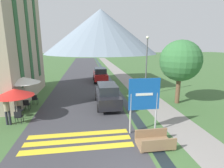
{
  "coord_description": "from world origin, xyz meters",
  "views": [
    {
      "loc": [
        -1.97,
        -4.75,
        4.87
      ],
      "look_at": [
        0.19,
        10.0,
        1.48
      ],
      "focal_mm": 28.0,
      "sensor_mm": 36.0,
      "label": 1
    }
  ],
  "objects_px": {
    "road_sign": "(144,99)",
    "cafe_umbrella_front_red": "(14,92)",
    "footbridge": "(155,142)",
    "tree_by_path": "(180,61)",
    "parked_car_near": "(107,95)",
    "cafe_chair_nearest": "(18,116)",
    "cafe_chair_middle": "(27,104)",
    "cafe_umbrella_middle_white": "(24,80)",
    "person_standing_terrace": "(7,109)",
    "cafe_chair_near_right": "(19,110)",
    "parked_car_far": "(100,75)",
    "cafe_chair_far_left": "(35,99)",
    "person_seated_near": "(18,105)",
    "streetlamp": "(147,61)"
  },
  "relations": [
    {
      "from": "road_sign",
      "to": "cafe_chair_nearest",
      "type": "height_order",
      "value": "road_sign"
    },
    {
      "from": "footbridge",
      "to": "parked_car_near",
      "type": "xyz_separation_m",
      "value": [
        -1.6,
        6.11,
        0.68
      ]
    },
    {
      "from": "road_sign",
      "to": "cafe_chair_middle",
      "type": "relative_size",
      "value": 3.67
    },
    {
      "from": "cafe_chair_nearest",
      "to": "cafe_chair_far_left",
      "type": "distance_m",
      "value": 3.6
    },
    {
      "from": "footbridge",
      "to": "parked_car_far",
      "type": "bearing_deg",
      "value": 95.03
    },
    {
      "from": "cafe_chair_middle",
      "to": "tree_by_path",
      "type": "distance_m",
      "value": 12.44
    },
    {
      "from": "cafe_umbrella_front_red",
      "to": "person_seated_near",
      "type": "relative_size",
      "value": 1.82
    },
    {
      "from": "parked_car_near",
      "to": "cafe_chair_nearest",
      "type": "height_order",
      "value": "parked_car_near"
    },
    {
      "from": "parked_car_near",
      "to": "person_seated_near",
      "type": "distance_m",
      "value": 6.5
    },
    {
      "from": "road_sign",
      "to": "cafe_chair_middle",
      "type": "xyz_separation_m",
      "value": [
        -7.58,
        4.49,
        -1.48
      ]
    },
    {
      "from": "cafe_umbrella_front_red",
      "to": "footbridge",
      "type": "bearing_deg",
      "value": -28.18
    },
    {
      "from": "parked_car_far",
      "to": "cafe_umbrella_front_red",
      "type": "distance_m",
      "value": 13.29
    },
    {
      "from": "footbridge",
      "to": "cafe_chair_middle",
      "type": "distance_m",
      "value": 9.72
    },
    {
      "from": "person_standing_terrace",
      "to": "parked_car_near",
      "type": "bearing_deg",
      "value": 21.72
    },
    {
      "from": "cafe_chair_nearest",
      "to": "cafe_umbrella_middle_white",
      "type": "relative_size",
      "value": 0.34
    },
    {
      "from": "cafe_chair_nearest",
      "to": "cafe_chair_near_right",
      "type": "distance_m",
      "value": 1.12
    },
    {
      "from": "road_sign",
      "to": "parked_car_near",
      "type": "relative_size",
      "value": 0.71
    },
    {
      "from": "person_standing_terrace",
      "to": "person_seated_near",
      "type": "height_order",
      "value": "person_standing_terrace"
    },
    {
      "from": "parked_car_far",
      "to": "cafe_chair_nearest",
      "type": "relative_size",
      "value": 4.98
    },
    {
      "from": "person_standing_terrace",
      "to": "cafe_chair_near_right",
      "type": "bearing_deg",
      "value": 77.43
    },
    {
      "from": "road_sign",
      "to": "cafe_umbrella_middle_white",
      "type": "height_order",
      "value": "road_sign"
    },
    {
      "from": "road_sign",
      "to": "cafe_chair_middle",
      "type": "bearing_deg",
      "value": 149.33
    },
    {
      "from": "cafe_umbrella_middle_white",
      "to": "person_standing_terrace",
      "type": "xyz_separation_m",
      "value": [
        -0.23,
        -2.67,
        -1.28
      ]
    },
    {
      "from": "cafe_umbrella_front_red",
      "to": "person_seated_near",
      "type": "bearing_deg",
      "value": 105.18
    },
    {
      "from": "cafe_chair_far_left",
      "to": "cafe_umbrella_front_red",
      "type": "height_order",
      "value": "cafe_umbrella_front_red"
    },
    {
      "from": "parked_car_far",
      "to": "person_seated_near",
      "type": "bearing_deg",
      "value": -122.11
    },
    {
      "from": "tree_by_path",
      "to": "streetlamp",
      "type": "bearing_deg",
      "value": 124.02
    },
    {
      "from": "road_sign",
      "to": "cafe_umbrella_front_red",
      "type": "xyz_separation_m",
      "value": [
        -7.61,
        2.73,
        -0.09
      ]
    },
    {
      "from": "footbridge",
      "to": "tree_by_path",
      "type": "bearing_deg",
      "value": 53.66
    },
    {
      "from": "footbridge",
      "to": "parked_car_near",
      "type": "bearing_deg",
      "value": 104.67
    },
    {
      "from": "footbridge",
      "to": "parked_car_near",
      "type": "height_order",
      "value": "parked_car_near"
    },
    {
      "from": "cafe_chair_nearest",
      "to": "person_standing_terrace",
      "type": "bearing_deg",
      "value": -167.29
    },
    {
      "from": "tree_by_path",
      "to": "cafe_umbrella_front_red",
      "type": "bearing_deg",
      "value": -171.75
    },
    {
      "from": "footbridge",
      "to": "tree_by_path",
      "type": "distance_m",
      "value": 8.06
    },
    {
      "from": "cafe_chair_near_right",
      "to": "parked_car_far",
      "type": "bearing_deg",
      "value": 71.54
    },
    {
      "from": "footbridge",
      "to": "cafe_umbrella_front_red",
      "type": "height_order",
      "value": "cafe_umbrella_front_red"
    },
    {
      "from": "parked_car_far",
      "to": "cafe_umbrella_front_red",
      "type": "relative_size",
      "value": 1.82
    },
    {
      "from": "cafe_chair_nearest",
      "to": "tree_by_path",
      "type": "bearing_deg",
      "value": 22.03
    },
    {
      "from": "parked_car_near",
      "to": "cafe_umbrella_front_red",
      "type": "relative_size",
      "value": 1.89
    },
    {
      "from": "cafe_chair_nearest",
      "to": "person_seated_near",
      "type": "distance_m",
      "value": 1.74
    },
    {
      "from": "cafe_chair_nearest",
      "to": "cafe_chair_middle",
      "type": "xyz_separation_m",
      "value": [
        -0.25,
        2.35,
        0.0
      ]
    },
    {
      "from": "cafe_chair_middle",
      "to": "streetlamp",
      "type": "xyz_separation_m",
      "value": [
        10.19,
        2.76,
        2.79
      ]
    },
    {
      "from": "road_sign",
      "to": "parked_car_near",
      "type": "distance_m",
      "value": 5.03
    },
    {
      "from": "cafe_chair_near_right",
      "to": "person_seated_near",
      "type": "bearing_deg",
      "value": 122.87
    },
    {
      "from": "cafe_umbrella_front_red",
      "to": "cafe_umbrella_middle_white",
      "type": "distance_m",
      "value": 2.1
    },
    {
      "from": "cafe_chair_nearest",
      "to": "cafe_umbrella_front_red",
      "type": "distance_m",
      "value": 1.53
    },
    {
      "from": "cafe_chair_nearest",
      "to": "parked_car_far",
      "type": "bearing_deg",
      "value": 74.37
    },
    {
      "from": "cafe_chair_far_left",
      "to": "cafe_umbrella_middle_white",
      "type": "xyz_separation_m",
      "value": [
        -0.37,
        -0.94,
        1.78
      ]
    },
    {
      "from": "road_sign",
      "to": "person_standing_terrace",
      "type": "relative_size",
      "value": 1.79
    },
    {
      "from": "cafe_chair_near_right",
      "to": "cafe_umbrella_middle_white",
      "type": "height_order",
      "value": "cafe_umbrella_middle_white"
    }
  ]
}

